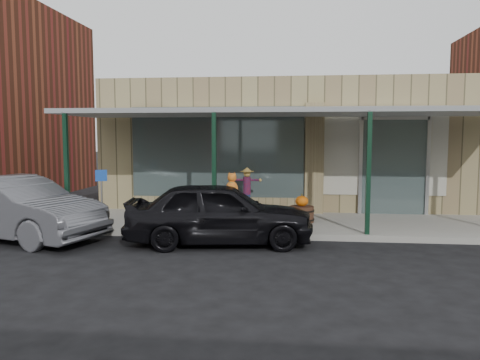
# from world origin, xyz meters

# --- Properties ---
(ground) EXTENTS (120.00, 120.00, 0.00)m
(ground) POSITION_xyz_m (0.00, 0.00, 0.00)
(ground) COLOR black
(ground) RESTS_ON ground
(sidewalk) EXTENTS (40.00, 3.20, 0.15)m
(sidewalk) POSITION_xyz_m (0.00, 3.60, 0.07)
(sidewalk) COLOR gray
(sidewalk) RESTS_ON ground
(storefront) EXTENTS (12.00, 6.25, 4.20)m
(storefront) POSITION_xyz_m (-0.00, 8.16, 2.09)
(storefront) COLOR #928359
(storefront) RESTS_ON ground
(awning) EXTENTS (12.00, 3.00, 3.04)m
(awning) POSITION_xyz_m (0.00, 3.56, 3.01)
(awning) COLOR gray
(awning) RESTS_ON ground
(block_buildings_near) EXTENTS (61.00, 8.00, 8.00)m
(block_buildings_near) POSITION_xyz_m (2.01, 9.20, 3.77)
(block_buildings_near) COLOR brown
(block_buildings_near) RESTS_ON ground
(barrel_scarecrow) EXTENTS (0.85, 0.58, 1.40)m
(barrel_scarecrow) POSITION_xyz_m (-1.22, 4.30, 0.62)
(barrel_scarecrow) COLOR #4E301F
(barrel_scarecrow) RESTS_ON sidewalk
(barrel_pumpkin) EXTENTS (0.79, 0.79, 0.76)m
(barrel_pumpkin) POSITION_xyz_m (0.31, 3.53, 0.42)
(barrel_pumpkin) COLOR #4E301F
(barrel_pumpkin) RESTS_ON sidewalk
(handicap_sign) EXTENTS (0.28, 0.12, 1.42)m
(handicap_sign) POSITION_xyz_m (-4.85, 2.71, 1.06)
(handicap_sign) COLOR gray
(handicap_sign) RESTS_ON sidewalk
(parked_sedan) EXTENTS (4.36, 2.19, 1.57)m
(parked_sedan) POSITION_xyz_m (-1.57, 1.45, 0.71)
(parked_sedan) COLOR black
(parked_sedan) RESTS_ON ground
(car_grey) EXTENTS (4.78, 2.89, 1.49)m
(car_grey) POSITION_xyz_m (-6.42, 1.38, 0.74)
(car_grey) COLOR #54545B
(car_grey) RESTS_ON ground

